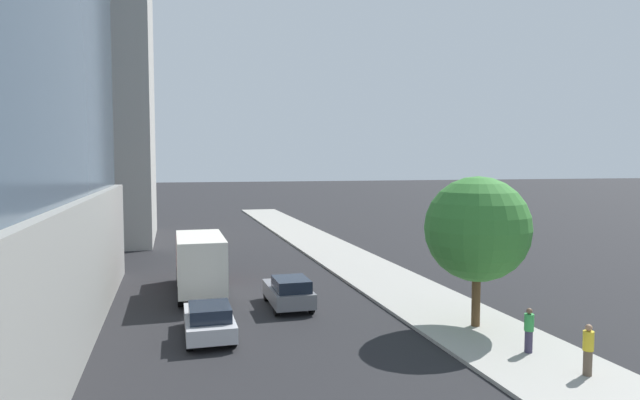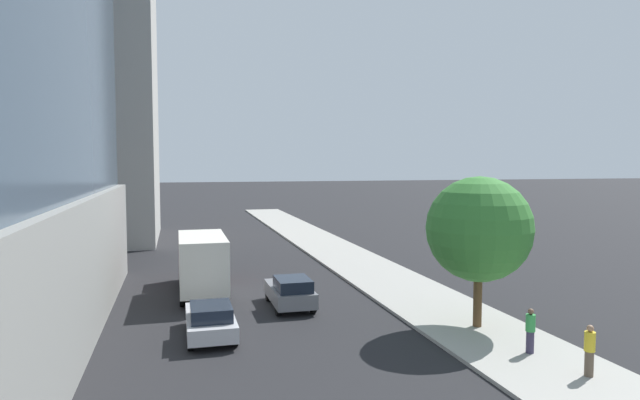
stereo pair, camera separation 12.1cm
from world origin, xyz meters
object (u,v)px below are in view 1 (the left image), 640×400
Objects in this scene: construction_building at (62,53)px; car_silver at (209,320)px; street_tree at (477,229)px; pedestrian_green_shirt at (529,330)px; box_truck at (199,260)px; pedestrian_yellow_shirt at (588,349)px; car_gray at (289,292)px.

construction_building reaches higher than car_silver.
street_tree is (21.29, -32.44, -12.32)m from construction_building.
street_tree is at bearing 92.16° from pedestrian_green_shirt.
box_truck reaches higher than car_silver.
construction_building is at bearing 119.85° from pedestrian_yellow_shirt.
pedestrian_yellow_shirt is (0.62, -5.73, -3.26)m from street_tree.
construction_building is at bearing 123.28° from street_tree.
pedestrian_green_shirt is (0.13, -3.37, -3.28)m from street_tree.
car_gray is at bearing 128.59° from pedestrian_green_shirt.
construction_building is 46.68m from pedestrian_yellow_shirt.
box_truck is at bearing 135.80° from car_gray.
construction_building is 6.07× the size of street_tree.
car_gray is 5.71m from box_truck.
street_tree is 9.44m from car_gray.
street_tree is 3.88× the size of pedestrian_green_shirt.
car_silver is at bearing -71.29° from construction_building.
street_tree is 1.55× the size of car_gray.
box_truck is at bearing 139.44° from street_tree.
construction_building is at bearing 118.05° from car_gray.
car_silver is 7.60m from box_truck.
car_gray is at bearing -61.95° from construction_building.
car_silver is (-10.92, 1.83, -3.54)m from street_tree.
construction_building is 9.42× the size of car_gray.
car_silver is at bearing -90.00° from box_truck.
pedestrian_green_shirt is at bearing -59.12° from construction_building.
construction_building is 8.99× the size of car_silver.
box_truck is (-10.92, 9.35, -2.44)m from street_tree.
pedestrian_green_shirt is at bearing -25.18° from car_silver.
car_gray is 11.27m from pedestrian_green_shirt.
pedestrian_yellow_shirt is at bearing -33.21° from car_silver.
street_tree is at bearing -56.72° from construction_building.
street_tree is 11.63m from car_silver.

